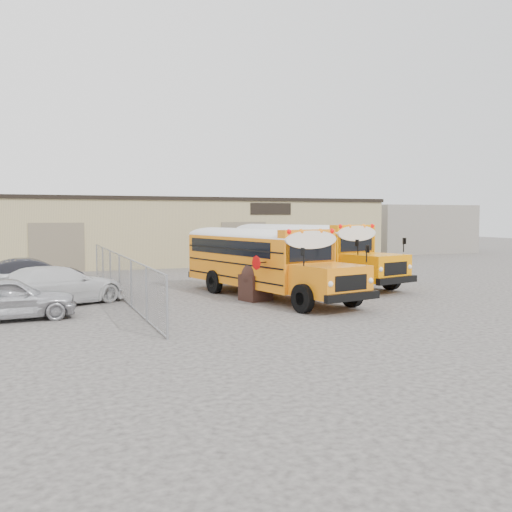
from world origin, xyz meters
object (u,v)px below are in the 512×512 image
object	(u,v)px
car_dark	(32,275)
car_silver	(8,298)
school_bus_right	(235,244)
car_white	(58,286)
tarp_bundle	(256,280)
school_bus_left	(195,250)

from	to	relation	value
car_dark	car_silver	bearing A→B (deg)	169.37
car_dark	school_bus_right	bearing A→B (deg)	-74.43
school_bus_right	car_silver	xyz separation A→B (m)	(-11.97, -11.72, -1.03)
car_white	car_dark	xyz separation A→B (m)	(-0.91, 4.79, -0.01)
tarp_bundle	car_white	size ratio (longest dim) A/B	0.30
car_silver	school_bus_right	bearing A→B (deg)	-50.35
tarp_bundle	car_silver	bearing A→B (deg)	-172.92
school_bus_right	car_silver	distance (m)	16.78
school_bus_right	tarp_bundle	size ratio (longest dim) A/B	6.73
car_silver	car_dark	size ratio (longest dim) A/B	0.95
school_bus_left	tarp_bundle	distance (m)	6.91
tarp_bundle	car_white	distance (m)	7.62
school_bus_right	tarp_bundle	distance (m)	11.01
school_bus_left	school_bus_right	bearing A→B (deg)	47.24
school_bus_right	car_dark	xyz separation A→B (m)	(-11.21, -4.17, -1.01)
school_bus_right	tarp_bundle	bearing A→B (deg)	-105.12
school_bus_right	car_dark	size ratio (longest dim) A/B	2.37
tarp_bundle	school_bus_left	bearing A→B (deg)	95.13
car_dark	school_bus_left	bearing A→B (deg)	-91.79
school_bus_left	car_dark	size ratio (longest dim) A/B	2.29
school_bus_right	school_bus_left	bearing A→B (deg)	-132.76
tarp_bundle	car_dark	bearing A→B (deg)	142.43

